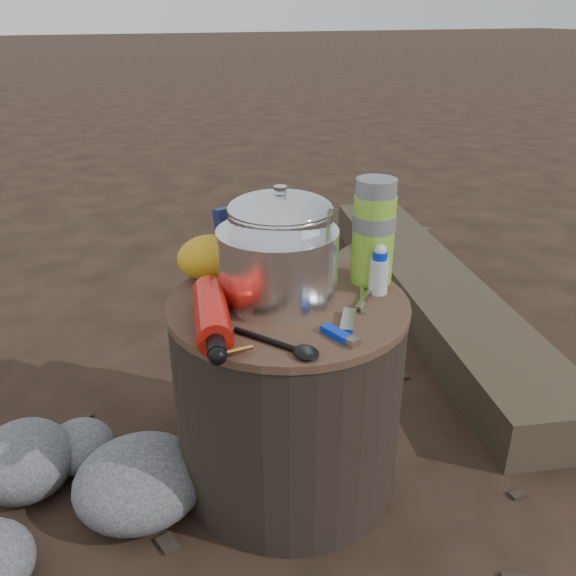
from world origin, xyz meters
name	(u,v)px	position (x,y,z in m)	size (l,w,h in m)	color
ground	(288,472)	(0.00, 0.00, 0.00)	(60.00, 60.00, 0.00)	black
stump	(288,393)	(0.00, 0.00, 0.23)	(0.49, 0.49, 0.45)	black
rock_ring	(90,554)	(-0.45, -0.14, 0.08)	(0.39, 0.84, 0.17)	#545458
log_main	(431,291)	(0.81, 0.57, 0.07)	(0.28, 1.69, 0.14)	#3B3124
log_small	(351,275)	(0.64, 0.86, 0.05)	(0.21, 1.14, 0.10)	#3B3124
foil_windscreen	(278,265)	(-0.01, 0.02, 0.52)	(0.24, 0.24, 0.15)	white
camping_pot	(280,242)	(0.01, 0.06, 0.56)	(0.21, 0.21, 0.21)	silver
fuel_bottle	(212,314)	(-0.18, -0.06, 0.48)	(0.06, 0.27, 0.06)	red
thermos	(373,232)	(0.21, 0.02, 0.56)	(0.09, 0.09, 0.22)	#85C230
travel_mug	(300,242)	(0.10, 0.17, 0.50)	(0.07, 0.07, 0.10)	black
stuff_sack	(209,257)	(-0.11, 0.18, 0.50)	(0.14, 0.12, 0.10)	gold
food_pouch	(241,237)	(-0.03, 0.21, 0.52)	(0.11, 0.03, 0.15)	#171E4F
lighter	(337,333)	(0.02, -0.17, 0.46)	(0.02, 0.08, 0.02)	#092AB9
multitool	(348,321)	(0.07, -0.13, 0.46)	(0.02, 0.09, 0.01)	#B3B3B8
pot_grabber	(363,299)	(0.14, -0.06, 0.46)	(0.03, 0.12, 0.01)	#B3B3B8
spork	(268,340)	(-0.10, -0.14, 0.46)	(0.04, 0.17, 0.01)	black
squeeze_bottle	(379,272)	(0.19, -0.04, 0.50)	(0.04, 0.04, 0.09)	silver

